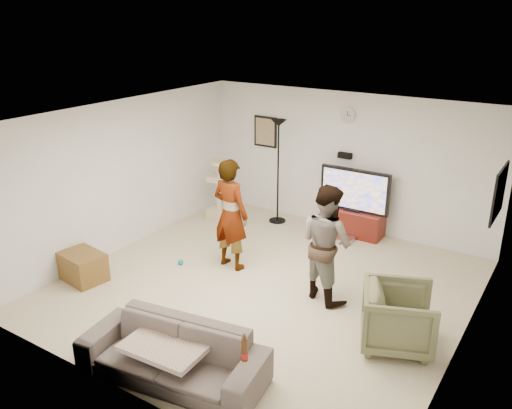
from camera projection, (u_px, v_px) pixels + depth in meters
The scene contains 24 objects.
floor at pixel (265, 287), 7.82m from camera, with size 5.50×5.50×0.02m, color beige.
ceiling at pixel (266, 117), 6.94m from camera, with size 5.50×5.50×0.02m, color white.
wall_back at pixel (346, 162), 9.55m from camera, with size 5.50×0.04×2.50m, color white.
wall_front at pixel (118, 289), 5.21m from camera, with size 5.50×0.04×2.50m, color white.
wall_left at pixel (125, 175), 8.78m from camera, with size 0.04×5.50×2.50m, color white.
wall_right at pixel (472, 253), 5.98m from camera, with size 0.04×5.50×2.50m, color white.
wall_clock at pixel (348, 115), 9.23m from camera, with size 0.26×0.26×0.04m, color white.
wall_speaker at pixel (345, 155), 9.45m from camera, with size 0.25×0.10×0.10m, color black.
picture_back at pixel (265, 132), 10.27m from camera, with size 0.42×0.03×0.52m, color #847454.
picture_right at pixel (499, 193), 7.17m from camera, with size 0.03×0.78×0.62m, color #FFBB45.
tv_stand at pixel (352, 222), 9.56m from camera, with size 1.10×0.45×0.46m, color #4A120C.
console_box at pixel (342, 239), 9.32m from camera, with size 0.40×0.30×0.07m, color #B5B5B5.
tv at pixel (355, 190), 9.34m from camera, with size 1.28×0.08×0.76m, color black.
tv_screen at pixel (354, 191), 9.31m from camera, with size 1.18×0.01×0.67m, color gold.
floor_lamp at pixel (278, 172), 9.85m from camera, with size 0.32×0.32×1.97m, color black.
cat_tree at pixel (219, 189), 10.17m from camera, with size 0.38×0.38×1.18m, color beige.
person_left at pixel (231, 214), 8.12m from camera, with size 0.64×0.42×1.76m, color gray.
person_right at pixel (326, 243), 7.25m from camera, with size 0.81×0.63×1.67m, color #35648C.
sofa at pixel (173, 354), 5.79m from camera, with size 2.07×0.81×0.60m, color #574C48.
throw_blanket at pixel (168, 344), 5.78m from camera, with size 0.90×0.70×0.06m, color #CAAC98.
beer_bottle at pixel (245, 350), 5.15m from camera, with size 0.06×0.06×0.25m, color #42250D.
armchair at pixel (398, 318), 6.31m from camera, with size 0.82×0.85×0.77m, color brown.
side_table at pixel (83, 267), 7.93m from camera, with size 0.65×0.49×0.43m, color brown.
toy_ball at pixel (181, 262), 8.44m from camera, with size 0.09×0.09×0.09m, color #137D84.
Camera 1 is at (3.63, -5.88, 3.85)m, focal length 37.16 mm.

